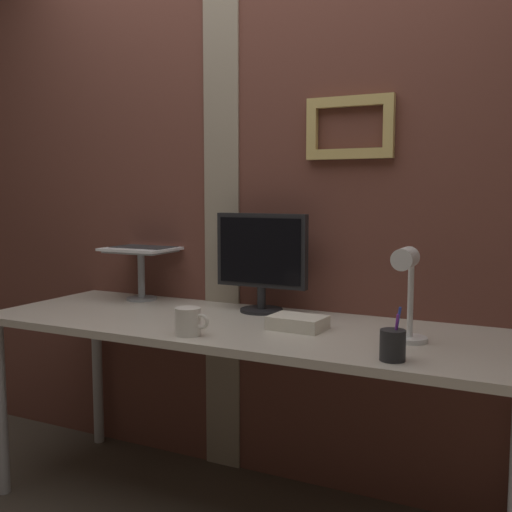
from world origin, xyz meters
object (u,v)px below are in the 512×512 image
at_px(pen_cup, 393,345).
at_px(coffee_mug, 188,321).
at_px(monitor, 261,256).
at_px(desk_lamp, 407,285).
at_px(laptop, 150,238).

bearing_deg(pen_cup, coffee_mug, -179.98).
height_order(monitor, desk_lamp, monitor).
relative_size(monitor, pen_cup, 2.52).
relative_size(laptop, desk_lamp, 0.98).
bearing_deg(desk_lamp, laptop, 164.33).
distance_m(monitor, coffee_mug, 0.53).
xyz_separation_m(laptop, desk_lamp, (1.29, -0.36, -0.08)).
relative_size(monitor, laptop, 1.30).
bearing_deg(laptop, desk_lamp, -15.67).
bearing_deg(desk_lamp, coffee_mug, -164.07).
height_order(desk_lamp, pen_cup, desk_lamp).
bearing_deg(desk_lamp, monitor, 156.55).
relative_size(laptop, coffee_mug, 2.45).
bearing_deg(coffee_mug, monitor, 85.24).
bearing_deg(monitor, coffee_mug, -94.76).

